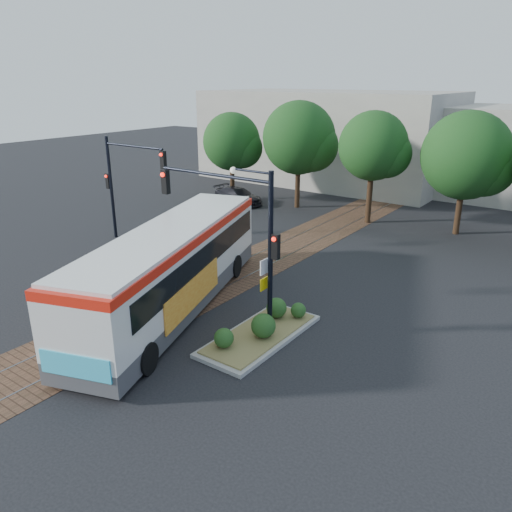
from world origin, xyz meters
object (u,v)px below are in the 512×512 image
object	(u,v)px
city_bus	(172,265)
signal_pole_main	(242,225)
parked_car	(238,196)
traffic_island	(262,329)
signal_pole_left	(123,176)
officer	(167,229)

from	to	relation	value
city_bus	signal_pole_main	xyz separation A→B (m)	(3.41, 0.24, 2.21)
parked_car	traffic_island	bearing A→B (deg)	-129.32
traffic_island	signal_pole_left	distance (m)	14.50
signal_pole_main	officer	distance (m)	11.85
city_bus	parked_car	distance (m)	18.63
signal_pole_left	signal_pole_main	bearing A→B (deg)	-21.45
signal_pole_main	signal_pole_left	world-z (taller)	signal_pole_main
city_bus	parked_car	size ratio (longest dim) A/B	3.09
city_bus	traffic_island	xyz separation A→B (m)	(4.37, 0.15, -1.62)
signal_pole_main	parked_car	world-z (taller)	signal_pole_main
parked_car	signal_pole_main	bearing A→B (deg)	-131.22
signal_pole_main	parked_car	bearing A→B (deg)	128.40
signal_pole_main	officer	world-z (taller)	signal_pole_main
signal_pole_main	parked_car	distance (m)	20.60
signal_pole_main	signal_pole_left	xyz separation A→B (m)	(-12.23, 4.80, -0.29)
signal_pole_left	parked_car	bearing A→B (deg)	91.95
traffic_island	parked_car	size ratio (longest dim) A/B	1.22
traffic_island	parked_car	xyz separation A→B (m)	(-13.57, 16.00, 0.29)
signal_pole_left	officer	distance (m)	3.88
city_bus	signal_pole_main	bearing A→B (deg)	-15.19
city_bus	officer	distance (m)	8.84
city_bus	signal_pole_main	size ratio (longest dim) A/B	2.20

